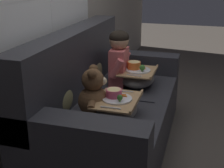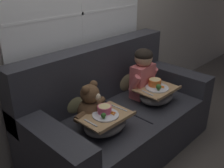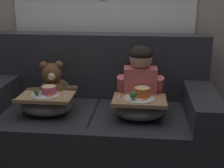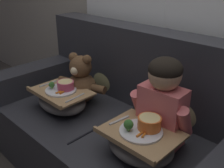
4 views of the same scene
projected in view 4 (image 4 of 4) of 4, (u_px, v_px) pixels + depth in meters
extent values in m
cube|color=#2D2D33|center=(111.00, 148.00, 1.88)|extent=(1.89, 0.95, 0.47)
cube|color=#2D2D33|center=(146.00, 68.00, 1.91)|extent=(1.89, 0.22, 0.57)
cube|color=#2D2D33|center=(43.00, 75.00, 2.28)|extent=(0.22, 0.95, 0.20)
cube|color=black|center=(109.00, 122.00, 1.77)|extent=(0.01, 0.69, 0.01)
ellipsoid|color=tan|center=(184.00, 103.00, 1.68)|extent=(0.33, 0.16, 0.34)
ellipsoid|color=#898456|center=(105.00, 74.00, 2.15)|extent=(0.30, 0.15, 0.31)
cube|color=#DB6666|center=(161.00, 115.00, 1.51)|extent=(0.27, 0.15, 0.35)
sphere|color=tan|center=(165.00, 74.00, 1.41)|extent=(0.18, 0.18, 0.18)
ellipsoid|color=black|center=(166.00, 69.00, 1.40)|extent=(0.19, 0.19, 0.13)
cylinder|color=#DB6666|center=(139.00, 104.00, 1.58)|extent=(0.07, 0.14, 0.19)
cylinder|color=#DB6666|center=(184.00, 122.00, 1.40)|extent=(0.07, 0.14, 0.19)
sphere|color=brown|center=(82.00, 88.00, 2.00)|extent=(0.23, 0.23, 0.23)
sphere|color=brown|center=(80.00, 67.00, 1.93)|extent=(0.17, 0.17, 0.17)
sphere|color=brown|center=(73.00, 57.00, 1.93)|extent=(0.07, 0.07, 0.07)
sphere|color=brown|center=(87.00, 60.00, 1.88)|extent=(0.07, 0.07, 0.07)
sphere|color=beige|center=(74.00, 71.00, 1.88)|extent=(0.06, 0.06, 0.06)
sphere|color=black|center=(73.00, 71.00, 1.86)|extent=(0.02, 0.02, 0.02)
cylinder|color=brown|center=(66.00, 81.00, 2.06)|extent=(0.13, 0.09, 0.06)
cylinder|color=brown|center=(98.00, 89.00, 1.93)|extent=(0.13, 0.09, 0.06)
cylinder|color=brown|center=(67.00, 102.00, 1.97)|extent=(0.09, 0.12, 0.06)
cylinder|color=brown|center=(79.00, 105.00, 1.92)|extent=(0.09, 0.12, 0.06)
ellipsoid|color=slate|center=(140.00, 145.00, 1.43)|extent=(0.39, 0.31, 0.14)
cube|color=tan|center=(141.00, 133.00, 1.40)|extent=(0.41, 0.32, 0.01)
cube|color=tan|center=(122.00, 143.00, 1.30)|extent=(0.41, 0.02, 0.02)
cylinder|color=silver|center=(141.00, 131.00, 1.40)|extent=(0.23, 0.23, 0.01)
cylinder|color=orange|center=(149.00, 123.00, 1.40)|extent=(0.13, 0.13, 0.07)
cylinder|color=#E5D189|center=(150.00, 118.00, 1.39)|extent=(0.11, 0.11, 0.01)
sphere|color=#38702D|center=(129.00, 124.00, 1.38)|extent=(0.05, 0.05, 0.05)
cylinder|color=#7A9E56|center=(128.00, 129.00, 1.39)|extent=(0.02, 0.02, 0.02)
cylinder|color=orange|center=(140.00, 134.00, 1.35)|extent=(0.02, 0.06, 0.01)
cylinder|color=orange|center=(144.00, 134.00, 1.35)|extent=(0.03, 0.05, 0.01)
cube|color=silver|center=(119.00, 120.00, 1.50)|extent=(0.03, 0.14, 0.01)
ellipsoid|color=slate|center=(62.00, 101.00, 1.90)|extent=(0.40, 0.30, 0.14)
cube|color=tan|center=(61.00, 92.00, 1.87)|extent=(0.42, 0.31, 0.01)
cube|color=tan|center=(43.00, 96.00, 1.77)|extent=(0.42, 0.02, 0.02)
cylinder|color=silver|center=(61.00, 90.00, 1.86)|extent=(0.22, 0.22, 0.01)
cylinder|color=#D64C70|center=(66.00, 85.00, 1.86)|extent=(0.12, 0.12, 0.06)
cylinder|color=#E5D189|center=(65.00, 82.00, 1.85)|extent=(0.10, 0.10, 0.01)
sphere|color=#38702D|center=(52.00, 85.00, 1.86)|extent=(0.04, 0.04, 0.04)
cylinder|color=#7A9E56|center=(52.00, 88.00, 1.87)|extent=(0.02, 0.02, 0.02)
cylinder|color=orange|center=(60.00, 92.00, 1.81)|extent=(0.02, 0.07, 0.01)
cylinder|color=orange|center=(63.00, 92.00, 1.81)|extent=(0.03, 0.06, 0.01)
cube|color=silver|center=(48.00, 84.00, 1.97)|extent=(0.01, 0.14, 0.01)
cube|color=silver|center=(75.00, 98.00, 1.76)|extent=(0.03, 0.17, 0.01)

